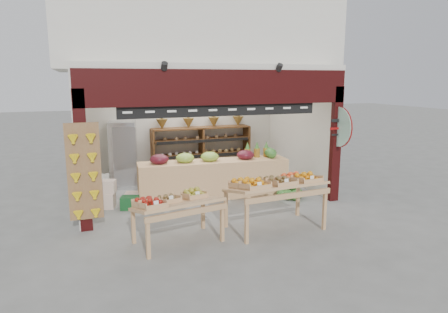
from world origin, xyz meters
The scene contains 11 objects.
ground centered at (0.00, 0.00, 0.00)m, with size 60.00×60.00×0.00m, color slate.
shop_structure centered at (0.00, 1.61, 3.92)m, with size 6.36×5.12×5.40m.
banana_board centered at (-2.73, -1.17, 1.12)m, with size 0.60×0.15×1.80m.
gift_sign centered at (2.75, -1.15, 1.75)m, with size 0.04×0.93×0.92m.
back_shelving centered at (0.45, 1.97, 1.07)m, with size 2.82×0.46×1.76m.
refrigerator centered at (-1.72, 1.86, 0.87)m, with size 0.68×0.68×1.74m, color silver.
cardboard_stack centered at (-2.07, 0.16, 0.23)m, with size 1.05×0.75×0.62m.
mid_counter centered at (0.19, 0.18, 0.49)m, with size 3.63×0.99×1.12m.
display_table_left centered at (-1.37, -2.18, 0.72)m, with size 1.61×1.09×0.96m.
display_table_right centered at (0.63, -2.19, 0.88)m, with size 1.83×1.10×1.11m.
watermelon_pile centered at (1.88, -0.55, 0.18)m, with size 0.66×0.63×0.48m.
Camera 1 is at (-2.78, -8.66, 2.81)m, focal length 32.00 mm.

